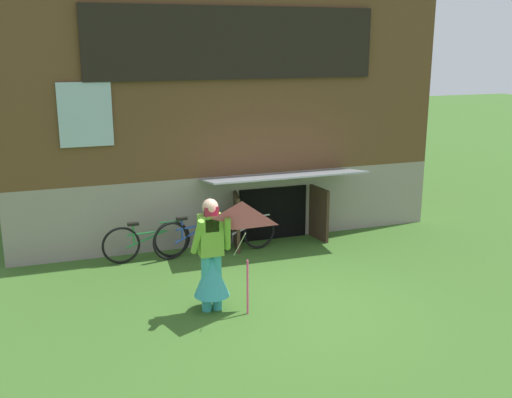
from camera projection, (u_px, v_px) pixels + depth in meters
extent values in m
plane|color=#386023|center=(297.00, 302.00, 9.11)|extent=(60.00, 60.00, 0.00)
cube|color=gray|center=(204.00, 182.00, 13.93)|extent=(8.45, 4.94, 1.35)
cube|color=brown|center=(201.00, 59.00, 13.23)|extent=(8.45, 4.94, 4.22)
cube|color=black|center=(236.00, 43.00, 10.85)|extent=(5.43, 0.08, 1.28)
cube|color=#9EB7C6|center=(235.00, 43.00, 10.87)|extent=(5.27, 0.04, 1.16)
cube|color=#9EB7C6|center=(85.00, 115.00, 10.29)|extent=(0.90, 0.06, 1.10)
cube|color=black|center=(273.00, 213.00, 11.95)|extent=(1.40, 0.03, 1.05)
cube|color=#3D2B1E|center=(237.00, 221.00, 11.41)|extent=(0.20, 0.70, 1.05)
cube|color=#3D2B1E|center=(318.00, 213.00, 11.96)|extent=(0.14, 0.70, 1.05)
cube|color=gray|center=(284.00, 176.00, 11.24)|extent=(3.01, 1.09, 0.18)
cylinder|color=teal|center=(206.00, 283.00, 8.73)|extent=(0.14, 0.14, 0.85)
cylinder|color=teal|center=(217.00, 282.00, 8.78)|extent=(0.14, 0.14, 0.85)
cone|color=teal|center=(212.00, 274.00, 8.73)|extent=(0.52, 0.52, 0.64)
cube|color=#72AD38|center=(211.00, 235.00, 8.57)|extent=(0.34, 0.20, 0.60)
cylinder|color=#72AD38|center=(197.00, 237.00, 8.40)|extent=(0.17, 0.34, 0.56)
cylinder|color=#72AD38|center=(228.00, 233.00, 8.55)|extent=(0.17, 0.34, 0.56)
cube|color=maroon|center=(212.00, 219.00, 8.46)|extent=(0.20, 0.08, 0.36)
sphere|color=#D8AD8E|center=(210.00, 207.00, 8.47)|extent=(0.23, 0.23, 0.23)
pyramid|color=#E54C7F|center=(242.00, 229.00, 8.13)|extent=(0.97, 0.78, 0.59)
cylinder|color=beige|center=(240.00, 245.00, 8.48)|extent=(0.01, 0.55, 0.51)
cylinder|color=#E54C7F|center=(248.00, 287.00, 8.63)|extent=(0.03, 0.03, 0.83)
torus|color=black|center=(259.00, 232.00, 11.43)|extent=(0.65, 0.10, 0.65)
torus|color=black|center=(216.00, 238.00, 11.07)|extent=(0.65, 0.10, 0.65)
cylinder|color=#ADAFB5|center=(238.00, 226.00, 11.21)|extent=(0.66, 0.09, 0.04)
cylinder|color=#ADAFB5|center=(238.00, 232.00, 11.24)|extent=(0.72, 0.10, 0.26)
cylinder|color=#ADAFB5|center=(227.00, 228.00, 11.12)|extent=(0.04, 0.04, 0.36)
cube|color=black|center=(227.00, 219.00, 11.07)|extent=(0.20, 0.08, 0.05)
cylinder|color=#ADAFB5|center=(259.00, 216.00, 11.35)|extent=(0.44, 0.07, 0.03)
torus|color=black|center=(216.00, 232.00, 11.36)|extent=(0.69, 0.23, 0.70)
torus|color=black|center=(171.00, 241.00, 10.84)|extent=(0.69, 0.23, 0.70)
cylinder|color=#284CB2|center=(194.00, 227.00, 11.05)|extent=(0.70, 0.22, 0.04)
cylinder|color=#284CB2|center=(194.00, 233.00, 11.08)|extent=(0.76, 0.24, 0.28)
cylinder|color=#284CB2|center=(182.00, 229.00, 10.92)|extent=(0.04, 0.04, 0.39)
cube|color=black|center=(182.00, 219.00, 10.87)|extent=(0.20, 0.08, 0.05)
cylinder|color=#284CB2|center=(216.00, 214.00, 11.28)|extent=(0.43, 0.14, 0.03)
torus|color=black|center=(172.00, 239.00, 10.96)|extent=(0.68, 0.07, 0.68)
torus|color=black|center=(121.00, 245.00, 10.63)|extent=(0.68, 0.07, 0.68)
cylinder|color=#287A3D|center=(147.00, 233.00, 10.75)|extent=(0.69, 0.07, 0.04)
cylinder|color=#287A3D|center=(147.00, 239.00, 10.78)|extent=(0.76, 0.07, 0.28)
cylinder|color=#287A3D|center=(134.00, 234.00, 10.67)|extent=(0.04, 0.04, 0.38)
cube|color=black|center=(133.00, 224.00, 10.62)|extent=(0.20, 0.08, 0.05)
cylinder|color=#287A3D|center=(171.00, 222.00, 10.88)|extent=(0.44, 0.05, 0.03)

